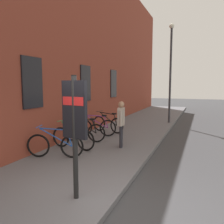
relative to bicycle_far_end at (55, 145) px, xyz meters
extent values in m
plane|color=#38383A|center=(4.09, -3.63, -0.51)|extent=(60.00, 60.00, 0.00)
cube|color=slate|center=(6.09, -0.88, -0.45)|extent=(24.00, 3.50, 0.12)
cube|color=brown|center=(7.09, 1.17, 3.99)|extent=(22.00, 0.60, 8.99)
cube|color=black|center=(0.09, 0.85, 1.89)|extent=(0.90, 0.06, 1.60)
cube|color=black|center=(3.59, 0.85, 1.89)|extent=(0.90, 0.06, 1.60)
cube|color=black|center=(7.09, 0.85, 1.89)|extent=(0.90, 0.06, 1.60)
torus|color=black|center=(-0.16, 0.51, -0.03)|extent=(0.27, 0.70, 0.72)
torus|color=black|center=(0.15, -0.49, -0.03)|extent=(0.27, 0.70, 0.72)
cylinder|color=#1E4CA5|center=(0.00, -0.02, 0.25)|extent=(0.34, 0.98, 0.58)
cylinder|color=#1E4CA5|center=(-0.02, 0.06, 0.50)|extent=(0.29, 0.82, 0.09)
cylinder|color=#1E4CA5|center=(0.13, -0.42, 0.22)|extent=(0.09, 0.19, 0.51)
cube|color=black|center=(0.11, -0.35, 0.51)|extent=(0.16, 0.22, 0.06)
cylinder|color=#1E4CA5|center=(-0.14, 0.46, 0.57)|extent=(0.47, 0.17, 0.02)
torus|color=black|center=(1.08, 0.53, -0.03)|extent=(0.13, 0.72, 0.72)
torus|color=black|center=(0.97, -0.52, -0.03)|extent=(0.13, 0.72, 0.72)
cylinder|color=#267F3F|center=(1.03, -0.02, 0.25)|extent=(0.14, 1.02, 0.58)
cylinder|color=#267F3F|center=(1.03, 0.06, 0.50)|extent=(0.12, 0.85, 0.09)
cylinder|color=#267F3F|center=(0.98, -0.44, 0.22)|extent=(0.05, 0.19, 0.51)
cube|color=black|center=(0.99, -0.37, 0.51)|extent=(0.12, 0.21, 0.06)
cylinder|color=#267F3F|center=(1.08, 0.48, 0.57)|extent=(0.48, 0.07, 0.02)
torus|color=black|center=(2.00, 0.68, -0.03)|extent=(0.16, 0.72, 0.72)
torus|color=black|center=(2.15, -0.36, -0.03)|extent=(0.16, 0.72, 0.72)
cylinder|color=black|center=(2.08, 0.14, 0.25)|extent=(0.18, 1.01, 0.58)
cylinder|color=black|center=(2.07, 0.21, 0.50)|extent=(0.15, 0.85, 0.09)
cylinder|color=black|center=(2.14, -0.28, 0.22)|extent=(0.06, 0.19, 0.51)
cube|color=black|center=(2.13, -0.21, 0.51)|extent=(0.13, 0.21, 0.06)
cylinder|color=black|center=(2.01, 0.64, 0.57)|extent=(0.48, 0.09, 0.02)
torus|color=black|center=(3.02, 0.65, -0.03)|extent=(0.23, 0.71, 0.72)
torus|color=black|center=(3.28, -0.37, -0.03)|extent=(0.23, 0.71, 0.72)
cylinder|color=#8C338C|center=(3.16, 0.12, 0.25)|extent=(0.28, 1.00, 0.58)
cylinder|color=#8C338C|center=(3.14, 0.19, 0.50)|extent=(0.24, 0.84, 0.09)
cylinder|color=#8C338C|center=(3.26, -0.30, 0.22)|extent=(0.08, 0.19, 0.51)
cube|color=black|center=(3.24, -0.22, 0.51)|extent=(0.15, 0.22, 0.06)
cylinder|color=#8C338C|center=(3.03, 0.60, 0.57)|extent=(0.47, 0.14, 0.02)
torus|color=black|center=(4.23, 0.48, -0.03)|extent=(0.25, 0.71, 0.72)
torus|color=black|center=(3.95, -0.53, -0.03)|extent=(0.25, 0.71, 0.72)
cylinder|color=black|center=(4.08, -0.05, 0.25)|extent=(0.30, 0.99, 0.58)
cylinder|color=black|center=(4.10, 0.03, 0.50)|extent=(0.26, 0.83, 0.09)
cylinder|color=black|center=(3.97, -0.46, 0.22)|extent=(0.08, 0.19, 0.51)
cube|color=black|center=(3.99, -0.38, 0.51)|extent=(0.15, 0.22, 0.06)
cylinder|color=black|center=(4.21, 0.44, 0.57)|extent=(0.47, 0.15, 0.02)
cylinder|color=black|center=(-1.96, -1.87, 0.81)|extent=(0.10, 0.10, 2.40)
cube|color=black|center=(-1.96, -1.87, 1.36)|extent=(0.17, 0.56, 1.10)
cube|color=red|center=(-1.96, -1.87, 1.53)|extent=(0.17, 0.50, 0.16)
cylinder|color=#26262D|center=(1.78, -1.49, 0.01)|extent=(0.12, 0.12, 0.81)
cylinder|color=#26262D|center=(1.94, -1.45, 0.01)|extent=(0.12, 0.12, 0.81)
cube|color=#B2A599|center=(1.86, -1.47, 0.72)|extent=(0.52, 0.35, 0.60)
sphere|color=tan|center=(1.86, -1.47, 1.14)|extent=(0.22, 0.22, 0.22)
cylinder|color=#B2A599|center=(1.60, -1.54, 0.68)|extent=(0.09, 0.09, 0.54)
cylinder|color=#B2A599|center=(2.11, -1.40, 0.68)|extent=(0.09, 0.09, 0.54)
cylinder|color=#333338|center=(7.95, -2.33, 2.30)|extent=(0.12, 0.12, 5.38)
sphere|color=silver|center=(7.95, -2.33, 5.11)|extent=(0.28, 0.28, 0.28)
camera|label=1|loc=(-5.69, -4.11, 1.83)|focal=36.75mm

